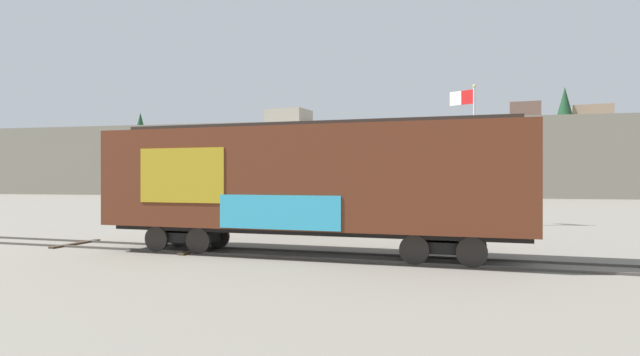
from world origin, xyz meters
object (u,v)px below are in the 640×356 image
object	(u,v)px
parked_car_green	(298,215)
flagpole	(469,135)
parked_car_white	(428,217)
freight_car	(306,180)

from	to	relation	value
parked_car_green	flagpole	bearing A→B (deg)	33.57
parked_car_white	freight_car	bearing A→B (deg)	-120.69
parked_car_green	parked_car_white	world-z (taller)	parked_car_white
parked_car_white	parked_car_green	bearing A→B (deg)	179.02
freight_car	parked_car_green	xyz separation A→B (m)	(-2.14, 6.97, -1.77)
flagpole	freight_car	bearing A→B (deg)	-116.56
freight_car	parked_car_white	size ratio (longest dim) A/B	3.45
parked_car_green	parked_car_white	bearing A→B (deg)	-0.98
flagpole	parked_car_green	size ratio (longest dim) A/B	1.57
freight_car	parked_car_green	world-z (taller)	freight_car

